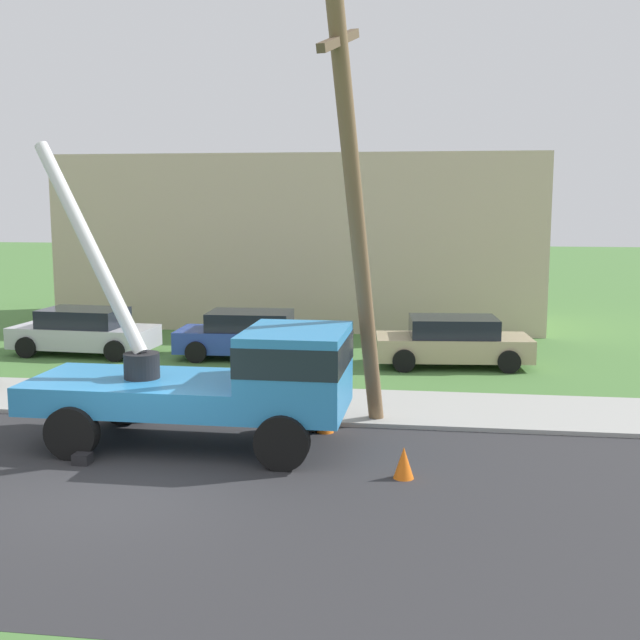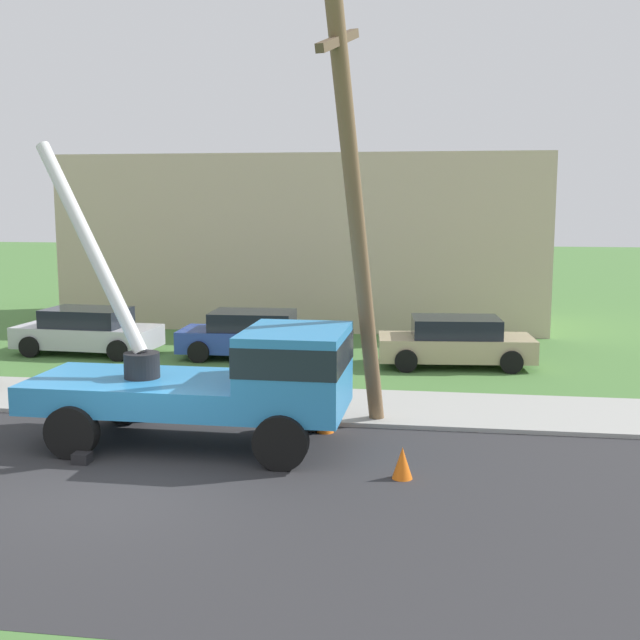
# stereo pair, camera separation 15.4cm
# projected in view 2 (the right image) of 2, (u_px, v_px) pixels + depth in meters

# --- Properties ---
(ground_plane) EXTENTS (120.00, 120.00, 0.00)m
(ground_plane) POSITION_uv_depth(u_px,v_px,m) (269.00, 354.00, 24.94)
(ground_plane) COLOR #477538
(road_asphalt) EXTENTS (80.00, 8.58, 0.01)m
(road_asphalt) POSITION_uv_depth(u_px,v_px,m) (116.00, 491.00, 13.21)
(road_asphalt) COLOR #2B2B2D
(road_asphalt) RESTS_ON ground
(sidewalk_strip) EXTENTS (80.00, 3.06, 0.10)m
(sidewalk_strip) POSITION_uv_depth(u_px,v_px,m) (214.00, 401.00, 18.89)
(sidewalk_strip) COLOR #9E9E99
(sidewalk_strip) RESTS_ON ground
(utility_truck) EXTENTS (6.76, 3.20, 5.98)m
(utility_truck) POSITION_uv_depth(u_px,v_px,m) (230.00, 375.00, 15.45)
(utility_truck) COLOR #2D84C6
(utility_truck) RESTS_ON ground
(leaning_utility_pole) EXTENTS (1.06, 3.43, 8.66)m
(leaning_utility_pole) POSITION_uv_depth(u_px,v_px,m) (356.00, 217.00, 15.37)
(leaning_utility_pole) COLOR brown
(leaning_utility_pole) RESTS_ON ground
(traffic_cone_ahead) EXTENTS (0.36, 0.36, 0.56)m
(traffic_cone_ahead) POSITION_uv_depth(u_px,v_px,m) (402.00, 463.00, 13.77)
(traffic_cone_ahead) COLOR orange
(traffic_cone_ahead) RESTS_ON ground
(traffic_cone_curbside) EXTENTS (0.36, 0.36, 0.56)m
(traffic_cone_curbside) POSITION_uv_depth(u_px,v_px,m) (325.00, 419.00, 16.51)
(traffic_cone_curbside) COLOR orange
(traffic_cone_curbside) RESTS_ON ground
(parked_sedan_silver) EXTENTS (4.50, 2.20, 1.42)m
(parked_sedan_silver) POSITION_uv_depth(u_px,v_px,m) (87.00, 331.00, 24.89)
(parked_sedan_silver) COLOR #B7B7BF
(parked_sedan_silver) RESTS_ON ground
(parked_sedan_blue) EXTENTS (4.45, 2.11, 1.42)m
(parked_sedan_blue) POSITION_uv_depth(u_px,v_px,m) (253.00, 335.00, 24.23)
(parked_sedan_blue) COLOR #263F99
(parked_sedan_blue) RESTS_ON ground
(parked_sedan_tan) EXTENTS (4.55, 2.28, 1.42)m
(parked_sedan_tan) POSITION_uv_depth(u_px,v_px,m) (455.00, 342.00, 23.00)
(parked_sedan_tan) COLOR tan
(parked_sedan_tan) RESTS_ON ground
(lowrise_building_backdrop) EXTENTS (18.00, 6.00, 6.40)m
(lowrise_building_backdrop) POSITION_uv_depth(u_px,v_px,m) (307.00, 240.00, 31.39)
(lowrise_building_backdrop) COLOR #C6B293
(lowrise_building_backdrop) RESTS_ON ground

